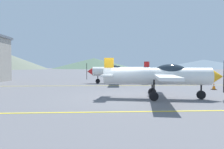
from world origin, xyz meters
The scene contains 8 objects.
ground_plane centered at (0.00, 0.00, 0.00)m, with size 400.00×400.00×0.00m, color slate.
apron_line_near centered at (0.00, -4.22, 0.01)m, with size 80.00×0.16×0.01m, color yellow.
apron_line_far centered at (0.00, 8.19, 0.01)m, with size 80.00×0.16×0.01m, color yellow.
airplane_near centered at (2.64, -0.54, 1.39)m, with size 7.21×8.23×2.46m.
airplane_mid centered at (1.10, 10.86, 1.39)m, with size 7.18×8.25×2.46m.
traffic_cone_side centered at (8.43, 4.00, 0.29)m, with size 0.36×0.36×0.59m.
hill_centerleft centered at (-5.15, 153.15, 4.05)m, with size 63.68×63.68×8.09m, color #4C6651.
hill_centerright centered at (77.60, 144.89, 3.38)m, with size 71.07×71.07×6.77m, color slate.
Camera 1 is at (-1.06, -13.30, 1.95)m, focal length 34.65 mm.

